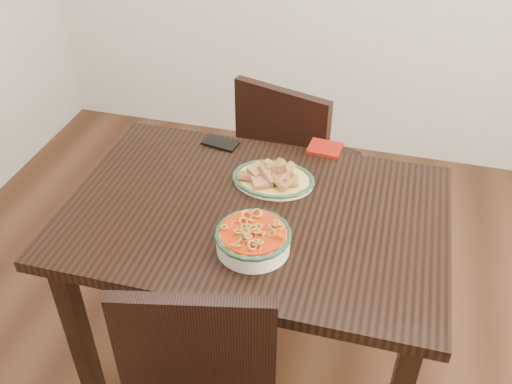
% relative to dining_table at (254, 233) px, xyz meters
% --- Properties ---
extents(dining_table, '(1.23, 0.82, 0.75)m').
position_rel_dining_table_xyz_m(dining_table, '(0.00, 0.00, 0.00)').
color(dining_table, black).
rests_on(dining_table, ground).
extents(chair_far, '(0.52, 0.52, 0.89)m').
position_rel_dining_table_xyz_m(chair_far, '(-0.01, 0.68, -0.15)').
color(chair_far, black).
rests_on(chair_far, ground).
extents(fish_plate, '(0.28, 0.22, 0.11)m').
position_rel_dining_table_xyz_m(fish_plate, '(0.02, 0.16, 0.14)').
color(fish_plate, white).
rests_on(fish_plate, dining_table).
extents(noodle_bowl, '(0.23, 0.23, 0.08)m').
position_rel_dining_table_xyz_m(noodle_bowl, '(0.04, -0.17, 0.14)').
color(noodle_bowl, white).
rests_on(noodle_bowl, dining_table).
extents(smartphone, '(0.14, 0.09, 0.01)m').
position_rel_dining_table_xyz_m(smartphone, '(-0.23, 0.35, 0.10)').
color(smartphone, black).
rests_on(smartphone, dining_table).
extents(napkin, '(0.13, 0.11, 0.01)m').
position_rel_dining_table_xyz_m(napkin, '(0.16, 0.41, 0.10)').
color(napkin, maroon).
rests_on(napkin, dining_table).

